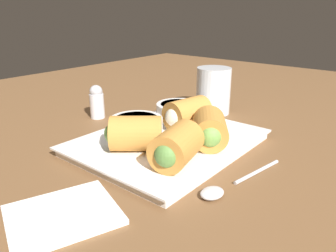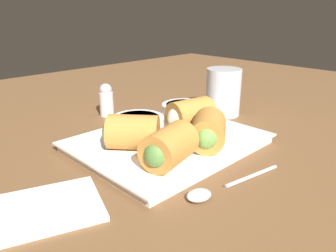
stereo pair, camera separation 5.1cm
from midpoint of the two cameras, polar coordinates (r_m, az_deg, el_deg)
The scene contains 12 objects.
table_surface at distance 52.82cm, azimuth -7.07°, elevation -4.76°, with size 180.00×140.00×2.00cm.
serving_plate at distance 51.98cm, azimuth -2.80°, elevation -2.92°, with size 27.92×22.30×1.50cm.
roll_front_left at distance 42.03cm, azimuth -2.17°, elevation -3.79°, with size 8.57×6.72×5.08cm.
roll_front_right at distance 55.12cm, azimuth 0.45°, elevation 2.09°, with size 8.46×6.16×5.08cm.
roll_back_left at distance 48.12cm, azimuth 4.31°, elevation -0.68°, with size 8.86×8.33×5.08cm.
roll_back_right at distance 47.13cm, azimuth -9.23°, elevation -1.34°, with size 8.56×8.82×5.08cm.
dipping_bowl_near at distance 53.07cm, azimuth -8.24°, elevation 0.03°, with size 8.45×8.45×2.85cm.
dipping_bowl_far at distance 60.22cm, azimuth -0.42°, elevation 2.67°, with size 8.45×8.45×2.85cm.
spoon at distance 40.24cm, azimuth 6.01°, elevation -10.75°, with size 15.30×4.05×1.09cm.
napkin at distance 38.28cm, azimuth -21.63°, elevation -14.29°, with size 13.61×12.61×0.60cm.
drinking_glass at distance 68.29cm, azimuth 5.79°, elevation 6.12°, with size 7.05×7.05×9.48cm.
salt_shaker at distance 67.14cm, azimuth -14.44°, elevation 4.10°, with size 2.84×2.84×6.67cm.
Camera 1 is at (-34.34, -33.40, 22.95)cm, focal length 35.00 mm.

